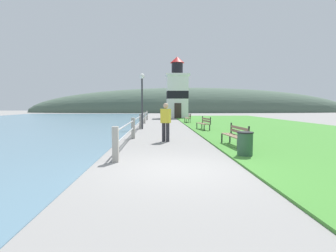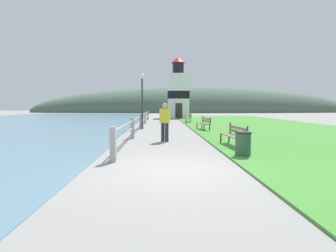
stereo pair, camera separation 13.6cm
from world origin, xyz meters
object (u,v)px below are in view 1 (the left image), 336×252
(park_bench_midway, at_px, (204,123))
(trash_bin, at_px, (245,144))
(lighthouse, at_px, (177,92))
(person_strolling, at_px, (166,121))
(park_bench_far, at_px, (188,117))
(lamp_post, at_px, (142,91))
(park_bench_near, at_px, (236,134))

(park_bench_midway, relative_size, trash_bin, 2.13)
(lighthouse, relative_size, person_strolling, 4.52)
(park_bench_far, bearing_deg, lighthouse, -86.50)
(park_bench_midway, xyz_separation_m, trash_bin, (-0.28, -9.24, -0.11))
(trash_bin, bearing_deg, park_bench_midway, 88.25)
(park_bench_far, relative_size, lamp_post, 0.47)
(park_bench_near, height_order, person_strolling, person_strolling)
(park_bench_midway, relative_size, lamp_post, 0.45)
(park_bench_near, relative_size, park_bench_midway, 1.13)
(park_bench_midway, xyz_separation_m, lamp_post, (-4.29, 1.14, 2.20))
(park_bench_midway, distance_m, park_bench_far, 7.71)
(park_bench_midway, height_order, trash_bin, park_bench_midway)
(person_strolling, xyz_separation_m, lamp_post, (-1.49, 6.59, 1.75))
(park_bench_near, relative_size, person_strolling, 1.11)
(park_bench_far, relative_size, trash_bin, 2.24)
(person_strolling, relative_size, lamp_post, 0.46)
(trash_bin, bearing_deg, park_bench_near, 81.58)
(lamp_post, bearing_deg, trash_bin, -68.91)
(park_bench_midway, bearing_deg, trash_bin, 80.38)
(lamp_post, bearing_deg, park_bench_far, 58.16)
(lighthouse, xyz_separation_m, person_strolling, (-2.23, -23.27, -2.45))
(trash_bin, height_order, lamp_post, lamp_post)
(person_strolling, bearing_deg, park_bench_far, 12.08)
(park_bench_near, height_order, trash_bin, park_bench_near)
(park_bench_near, xyz_separation_m, person_strolling, (-2.81, 1.74, 0.44))
(trash_bin, bearing_deg, person_strolling, 123.48)
(trash_bin, relative_size, lamp_post, 0.21)
(park_bench_near, bearing_deg, park_bench_far, -92.70)
(park_bench_near, bearing_deg, lighthouse, -92.23)
(lighthouse, bearing_deg, trash_bin, -89.41)
(park_bench_far, distance_m, lighthouse, 10.52)
(park_bench_midway, distance_m, lighthouse, 18.07)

